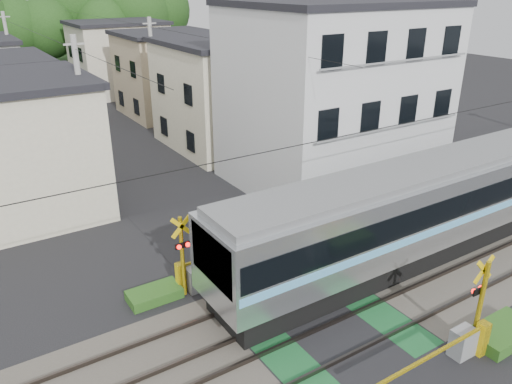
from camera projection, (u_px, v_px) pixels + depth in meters
ground at (316, 319)px, 16.21m from camera, size 120.00×120.00×0.00m
track_bed at (316, 318)px, 16.19m from camera, size 120.00×120.00×0.14m
crossing_signal_near at (468, 335)px, 14.38m from camera, size 4.74×0.65×3.09m
crossing_signal_far at (194, 272)px, 17.48m from camera, size 4.74×0.65×3.09m
apartment_block at (333, 95)px, 25.96m from camera, size 10.20×8.36×9.30m
houses_row at (89, 87)px, 35.15m from camera, size 22.07×31.35×6.80m
tree_hill at (35, 29)px, 51.28m from camera, size 40.00×12.90×11.70m
catenary at (452, 177)px, 17.76m from camera, size 60.00×5.04×7.00m
utility_poles at (79, 83)px, 31.92m from camera, size 7.90×42.00×8.00m
pedestrian at (73, 118)px, 36.81m from camera, size 0.62×0.44×1.60m
weed_patches at (359, 299)px, 16.94m from camera, size 10.25×8.80×0.40m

